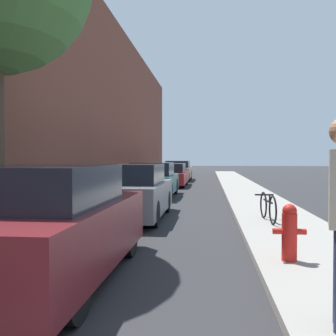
# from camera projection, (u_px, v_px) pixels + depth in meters

# --- Properties ---
(ground_plane) EXTENTS (120.00, 120.00, 0.00)m
(ground_plane) POSITION_uv_depth(u_px,v_px,m) (179.00, 196.00, 15.75)
(ground_plane) COLOR #28282B
(sidewalk_left) EXTENTS (2.00, 52.00, 0.12)m
(sidewalk_left) POSITION_uv_depth(u_px,v_px,m) (110.00, 194.00, 16.06)
(sidewalk_left) COLOR gray
(sidewalk_left) RESTS_ON ground
(sidewalk_right) EXTENTS (2.00, 52.00, 0.12)m
(sidewalk_right) POSITION_uv_depth(u_px,v_px,m) (250.00, 195.00, 15.43)
(sidewalk_right) COLOR gray
(sidewalk_right) RESTS_ON ground
(building_facade_left) EXTENTS (0.70, 52.00, 9.24)m
(building_facade_left) POSITION_uv_depth(u_px,v_px,m) (78.00, 86.00, 16.08)
(building_facade_left) COLOR brown
(building_facade_left) RESTS_ON ground
(parked_car_maroon) EXTENTS (1.90, 4.01, 1.48)m
(parked_car_maroon) POSITION_uv_depth(u_px,v_px,m) (42.00, 225.00, 4.90)
(parked_car_maroon) COLOR black
(parked_car_maroon) RESTS_ON ground
(parked_car_grey) EXTENTS (1.79, 3.93, 1.41)m
(parked_car_grey) POSITION_uv_depth(u_px,v_px,m) (130.00, 193.00, 9.89)
(parked_car_grey) COLOR black
(parked_car_grey) RESTS_ON ground
(parked_car_teal) EXTENTS (1.76, 3.92, 1.38)m
(parked_car_teal) POSITION_uv_depth(u_px,v_px,m) (153.00, 180.00, 15.44)
(parked_car_teal) COLOR black
(parked_car_teal) RESTS_ON ground
(parked_car_red) EXTENTS (1.88, 4.38, 1.26)m
(parked_car_red) POSITION_uv_depth(u_px,v_px,m) (169.00, 175.00, 21.26)
(parked_car_red) COLOR black
(parked_car_red) RESTS_ON ground
(parked_car_champagne) EXTENTS (1.74, 4.62, 1.37)m
(parked_car_champagne) POSITION_uv_depth(u_px,v_px,m) (178.00, 171.00, 26.55)
(parked_car_champagne) COLOR black
(parked_car_champagne) RESTS_ON ground
(fire_hydrant) EXTENTS (0.46, 0.21, 0.81)m
(fire_hydrant) POSITION_uv_depth(u_px,v_px,m) (289.00, 232.00, 5.39)
(fire_hydrant) COLOR red
(fire_hydrant) RESTS_ON sidewalk_right
(bicycle) EXTENTS (0.44, 1.55, 0.63)m
(bicycle) POSITION_uv_depth(u_px,v_px,m) (268.00, 207.00, 8.77)
(bicycle) COLOR black
(bicycle) RESTS_ON sidewalk_right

